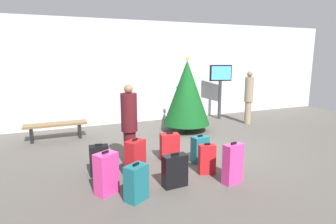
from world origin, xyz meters
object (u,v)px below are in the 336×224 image
object	(u,v)px
holiday_tree	(187,93)
traveller_1	(129,123)
suitcase_0	(200,149)
suitcase_8	(99,160)
suitcase_3	(170,147)
traveller_0	(249,96)
suitcase_6	(207,159)
suitcase_7	(136,183)
suitcase_2	(106,173)
suitcase_4	(175,171)
flight_info_kiosk	(220,82)
suitcase_1	(233,164)
suitcase_5	(135,158)

from	to	relation	value
holiday_tree	traveller_1	size ratio (longest dim) A/B	1.33
suitcase_0	suitcase_8	size ratio (longest dim) A/B	0.97
suitcase_3	traveller_0	bearing A→B (deg)	28.73
suitcase_6	suitcase_7	world-z (taller)	suitcase_7
traveller_0	suitcase_2	xyz separation A→B (m)	(-5.60, -3.27, -0.62)
suitcase_4	suitcase_2	bearing A→B (deg)	170.14
holiday_tree	suitcase_0	xyz separation A→B (m)	(-0.94, -2.56, -0.94)
holiday_tree	flight_info_kiosk	world-z (taller)	holiday_tree
suitcase_1	suitcase_8	distance (m)	2.63
suitcase_1	suitcase_8	world-z (taller)	suitcase_1
traveller_0	suitcase_4	bearing A→B (deg)	-141.59
suitcase_8	suitcase_3	bearing A→B (deg)	9.17
suitcase_2	suitcase_7	bearing A→B (deg)	-45.99
suitcase_3	suitcase_5	bearing A→B (deg)	-148.56
traveller_1	suitcase_7	world-z (taller)	traveller_1
holiday_tree	suitcase_0	world-z (taller)	holiday_tree
holiday_tree	traveller_0	bearing A→B (deg)	0.77
suitcase_1	holiday_tree	bearing A→B (deg)	76.43
suitcase_8	flight_info_kiosk	bearing A→B (deg)	34.49
suitcase_5	suitcase_8	size ratio (longest dim) A/B	1.19
suitcase_7	suitcase_8	distance (m)	1.34
suitcase_0	suitcase_6	distance (m)	0.64
suitcase_2	suitcase_6	world-z (taller)	suitcase_2
traveller_1	suitcase_2	distance (m)	1.48
suitcase_7	suitcase_4	bearing A→B (deg)	15.15
suitcase_0	suitcase_4	world-z (taller)	suitcase_4
suitcase_2	suitcase_4	bearing A→B (deg)	-9.86
suitcase_5	suitcase_4	bearing A→B (deg)	-53.13
suitcase_5	suitcase_8	bearing A→B (deg)	151.99
suitcase_4	suitcase_1	bearing A→B (deg)	-15.51
suitcase_2	suitcase_7	size ratio (longest dim) A/B	1.19
traveller_1	suitcase_8	bearing A→B (deg)	-157.46
holiday_tree	suitcase_1	size ratio (longest dim) A/B	2.93
suitcase_4	suitcase_5	world-z (taller)	suitcase_5
suitcase_2	suitcase_5	world-z (taller)	suitcase_5
suitcase_7	suitcase_1	bearing A→B (deg)	-2.40
traveller_0	suitcase_1	bearing A→B (deg)	-131.41
suitcase_2	suitcase_6	xyz separation A→B (m)	(2.05, 0.07, -0.07)
suitcase_1	suitcase_7	bearing A→B (deg)	177.60
suitcase_8	holiday_tree	bearing A→B (deg)	37.10
traveller_0	suitcase_1	world-z (taller)	traveller_0
suitcase_1	suitcase_5	size ratio (longest dim) A/B	1.03
suitcase_1	suitcase_2	xyz separation A→B (m)	(-2.27, 0.50, -0.01)
flight_info_kiosk	suitcase_3	xyz separation A→B (m)	(-3.46, -3.25, -1.11)
traveller_0	flight_info_kiosk	bearing A→B (deg)	112.51
traveller_0	suitcase_5	distance (m)	5.68
traveller_0	suitcase_2	bearing A→B (deg)	-149.73
traveller_1	suitcase_7	xyz separation A→B (m)	(-0.33, -1.58, -0.63)
holiday_tree	suitcase_4	size ratio (longest dim) A/B	3.65
suitcase_1	suitcase_3	bearing A→B (deg)	110.00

